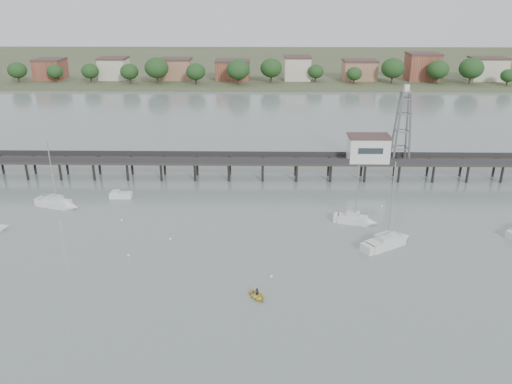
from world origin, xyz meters
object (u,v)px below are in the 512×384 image
sailboat_f (358,220)px  yellow_dinghy (257,298)px  pier (246,161)px  lattice_tower (403,127)px  sailboat_b (61,204)px  sailboat_c (392,241)px  white_tender (120,195)px

sailboat_f → yellow_dinghy: bearing=-111.8°
pier → lattice_tower: (31.50, 0.00, 7.31)m
sailboat_b → sailboat_c: bearing=3.7°
sailboat_c → yellow_dinghy: sailboat_c is taller
lattice_tower → sailboat_b: lattice_tower is taller
sailboat_f → white_tender: size_ratio=2.64×
sailboat_b → white_tender: (9.52, 4.75, -0.15)m
sailboat_c → pier: bearing=96.1°
sailboat_b → white_tender: size_ratio=3.10×
yellow_dinghy → sailboat_c: bearing=1.9°
white_tender → pier: bearing=23.7°
sailboat_b → sailboat_f: sailboat_b is taller
sailboat_f → white_tender: 44.31m
lattice_tower → pier: bearing=-180.0°
sailboat_c → sailboat_b: (-56.37, 13.50, 0.01)m
yellow_dinghy → sailboat_b: bearing=107.7°
white_tender → sailboat_c: bearing=-23.2°
yellow_dinghy → sailboat_f: bearing=19.3°
lattice_tower → yellow_dinghy: size_ratio=5.40×
lattice_tower → white_tender: size_ratio=3.71×
lattice_tower → yellow_dinghy: lattice_tower is taller
sailboat_b → sailboat_f: (52.50, -6.03, 0.01)m
pier → lattice_tower: bearing=0.0°
white_tender → sailboat_b: bearing=-155.3°
sailboat_b → white_tender: sailboat_b is taller
lattice_tower → sailboat_b: bearing=-166.1°
sailboat_c → sailboat_b: size_ratio=1.10×
sailboat_c → white_tender: (-46.85, 18.25, -0.14)m
white_tender → yellow_dinghy: bearing=-53.3°
pier → sailboat_c: sailboat_c is taller
sailboat_c → sailboat_f: (-3.87, 7.46, 0.02)m
sailboat_f → sailboat_c: bearing=-47.7°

